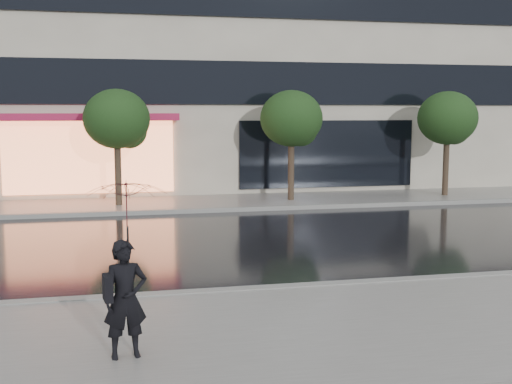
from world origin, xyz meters
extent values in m
plane|color=black|center=(0.00, 0.00, 0.00)|extent=(120.00, 120.00, 0.00)
cube|color=slate|center=(0.00, -3.25, 0.06)|extent=(60.00, 4.50, 0.12)
cube|color=slate|center=(0.00, 10.25, 0.06)|extent=(60.00, 3.50, 0.12)
cube|color=gray|center=(0.00, -1.00, 0.07)|extent=(60.00, 0.25, 0.14)
cube|color=gray|center=(0.00, 8.50, 0.07)|extent=(60.00, 0.25, 0.14)
cube|color=black|center=(0.00, 11.94, 4.30)|extent=(28.00, 0.12, 1.60)
cube|color=#FF8C59|center=(-4.00, 11.92, 1.60)|extent=(6.00, 0.10, 2.60)
cube|color=#A91A45|center=(-4.00, 11.59, 3.05)|extent=(6.40, 0.70, 0.25)
cube|color=black|center=(5.00, 11.94, 1.60)|extent=(7.00, 0.10, 2.60)
cylinder|color=#33261C|center=(-3.00, 10.00, 1.10)|extent=(0.22, 0.22, 2.20)
ellipsoid|color=black|center=(-3.00, 10.00, 3.00)|extent=(2.20, 2.20, 1.98)
sphere|color=black|center=(-2.60, 10.20, 2.60)|extent=(1.20, 1.20, 1.20)
cylinder|color=#33261C|center=(3.00, 10.00, 1.10)|extent=(0.22, 0.22, 2.20)
ellipsoid|color=black|center=(3.00, 10.00, 3.00)|extent=(2.20, 2.20, 1.98)
sphere|color=black|center=(3.40, 10.20, 2.60)|extent=(1.20, 1.20, 1.20)
cylinder|color=#33261C|center=(9.00, 10.00, 1.10)|extent=(0.22, 0.22, 2.20)
ellipsoid|color=black|center=(9.00, 10.00, 3.00)|extent=(2.20, 2.20, 1.98)
sphere|color=black|center=(9.40, 10.20, 2.60)|extent=(1.20, 1.20, 1.20)
imported|color=black|center=(-2.96, -3.78, 0.88)|extent=(0.60, 0.44, 1.52)
imported|color=#360911|center=(-2.91, -3.78, 1.95)|extent=(1.14, 1.16, 0.92)
cylinder|color=black|center=(-2.91, -3.78, 1.44)|extent=(0.02, 0.02, 0.76)
cube|color=black|center=(-3.17, -3.87, 1.06)|extent=(0.14, 0.30, 0.32)
camera|label=1|loc=(-3.02, -11.85, 3.25)|focal=45.00mm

